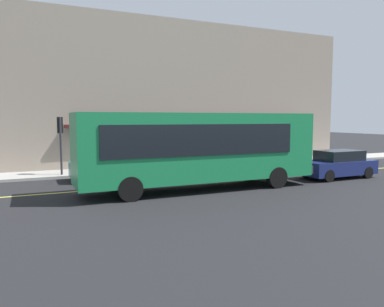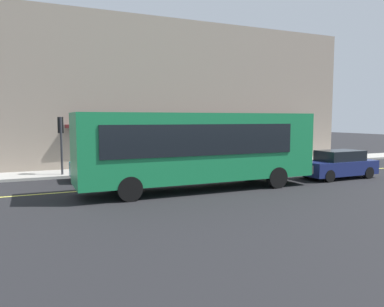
% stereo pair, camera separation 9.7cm
% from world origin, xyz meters
% --- Properties ---
extents(ground, '(120.00, 120.00, 0.00)m').
position_xyz_m(ground, '(0.00, 0.00, 0.00)').
color(ground, black).
extents(sidewalk, '(80.00, 2.72, 0.15)m').
position_xyz_m(sidewalk, '(0.00, 5.34, 0.07)').
color(sidewalk, '#9E9B93').
rests_on(sidewalk, ground).
extents(lane_centre_stripe, '(36.00, 0.16, 0.01)m').
position_xyz_m(lane_centre_stripe, '(0.00, 0.00, 0.00)').
color(lane_centre_stripe, '#D8D14C').
rests_on(lane_centre_stripe, ground).
extents(storefront_building, '(24.98, 9.44, 9.96)m').
position_xyz_m(storefront_building, '(3.13, 11.11, 4.98)').
color(storefront_building, gray).
rests_on(storefront_building, ground).
extents(bus, '(11.13, 2.61, 3.50)m').
position_xyz_m(bus, '(-0.50, -1.79, 1.99)').
color(bus, '#197F47').
rests_on(bus, ground).
extents(traffic_light, '(0.30, 0.52, 3.20)m').
position_xyz_m(traffic_light, '(-5.99, 4.74, 2.53)').
color(traffic_light, '#2D2D33').
rests_on(traffic_light, sidewalk).
extents(car_teal, '(4.31, 1.89, 1.52)m').
position_xyz_m(car_teal, '(-3.61, 2.70, 0.74)').
color(car_teal, '#14666B').
rests_on(car_teal, ground).
extents(car_navy, '(4.33, 1.92, 1.52)m').
position_xyz_m(car_navy, '(7.86, -1.83, 0.74)').
color(car_navy, navy).
rests_on(car_navy, ground).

